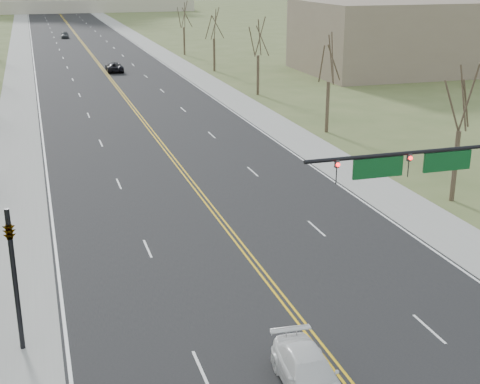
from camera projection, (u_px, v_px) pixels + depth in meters
road at (91, 54)px, 117.47m from camera, size 20.00×380.00×0.01m
sidewalk_left at (20, 56)px, 114.11m from camera, size 4.00×380.00×0.03m
sidewalk_right at (158, 51)px, 120.82m from camera, size 4.00×380.00×0.03m
center_line at (91, 54)px, 117.47m from camera, size 0.42×380.00×0.01m
edge_line_left at (33, 56)px, 114.73m from camera, size 0.15×380.00×0.01m
edge_line_right at (146, 52)px, 120.20m from camera, size 0.15×380.00×0.01m
signal_mast at (445, 172)px, 30.37m from camera, size 12.12×0.44×7.20m
signal_left at (13, 265)px, 25.73m from camera, size 0.32×0.36×6.00m
tree_r_0 at (462, 102)px, 41.87m from camera, size 3.74×3.74×8.50m
tree_r_1 at (329, 61)px, 59.97m from camera, size 3.74×3.74×8.50m
tree_r_2 at (258, 39)px, 78.07m from camera, size 3.74×3.74×8.50m
tree_r_3 at (214, 25)px, 96.17m from camera, size 3.74×3.74×8.50m
tree_r_4 at (184, 16)px, 114.27m from camera, size 3.74×3.74×8.50m
bldg_right_mass at (392, 37)px, 96.28m from camera, size 25.00×20.00×10.00m
car_sb_inner_second at (309, 373)px, 24.08m from camera, size 2.17×4.78×1.36m
car_far_nb at (114, 67)px, 97.32m from camera, size 2.38×5.02×1.38m
car_far_sb at (65, 35)px, 143.22m from camera, size 1.74×4.02×1.35m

